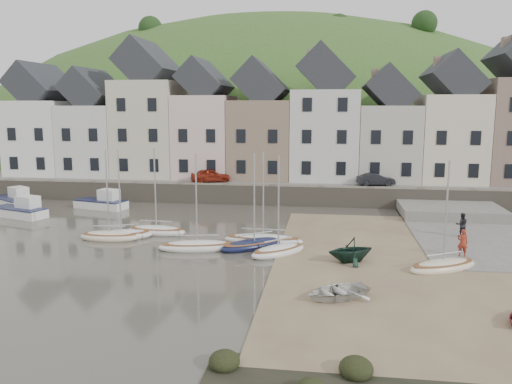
# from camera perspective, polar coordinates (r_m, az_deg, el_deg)

# --- Properties ---
(ground) EXTENTS (160.00, 160.00, 0.00)m
(ground) POSITION_cam_1_polar(r_m,az_deg,el_deg) (31.11, -1.56, -7.28)
(ground) COLOR #433F34
(ground) RESTS_ON ground
(quay_land) EXTENTS (90.00, 30.00, 1.50)m
(quay_land) POSITION_cam_1_polar(r_m,az_deg,el_deg) (62.11, 3.37, 1.88)
(quay_land) COLOR #365923
(quay_land) RESTS_ON ground
(quay_street) EXTENTS (70.00, 7.00, 0.10)m
(quay_street) POSITION_cam_1_polar(r_m,az_deg,el_deg) (50.65, 2.30, 1.07)
(quay_street) COLOR slate
(quay_street) RESTS_ON quay_land
(seawall) EXTENTS (70.00, 1.20, 1.80)m
(seawall) POSITION_cam_1_polar(r_m,az_deg,el_deg) (47.32, 1.87, -0.33)
(seawall) COLOR slate
(seawall) RESTS_ON ground
(beach) EXTENTS (18.00, 26.00, 0.06)m
(beach) POSITION_cam_1_polar(r_m,az_deg,el_deg) (31.27, 18.92, -7.66)
(beach) COLOR brown
(beach) RESTS_ON ground
(slipway) EXTENTS (8.00, 18.00, 0.12)m
(slipway) POSITION_cam_1_polar(r_m,az_deg,el_deg) (39.69, 22.48, -4.22)
(slipway) COLOR slate
(slipway) RESTS_ON ground
(hillside) EXTENTS (134.40, 84.00, 84.00)m
(hillside) POSITION_cam_1_polar(r_m,az_deg,el_deg) (93.87, 1.61, -7.19)
(hillside) COLOR #365923
(hillside) RESTS_ON ground
(townhouse_terrace) EXTENTS (61.05, 8.00, 13.93)m
(townhouse_terrace) POSITION_cam_1_polar(r_m,az_deg,el_deg) (53.48, 4.62, 7.71)
(townhouse_terrace) COLOR white
(townhouse_terrace) RESTS_ON quay_land
(sailboat_0) EXTENTS (4.42, 2.93, 6.32)m
(sailboat_0) POSITION_cam_1_polar(r_m,az_deg,el_deg) (36.55, -14.67, -4.60)
(sailboat_0) COLOR white
(sailboat_0) RESTS_ON ground
(sailboat_1) EXTENTS (4.43, 1.75, 6.32)m
(sailboat_1) POSITION_cam_1_polar(r_m,az_deg,el_deg) (37.28, -10.95, -4.19)
(sailboat_1) COLOR white
(sailboat_1) RESTS_ON ground
(sailboat_2) EXTENTS (4.14, 1.70, 6.32)m
(sailboat_2) POSITION_cam_1_polar(r_m,az_deg,el_deg) (36.45, -15.93, -4.70)
(sailboat_2) COLOR beige
(sailboat_2) RESTS_ON ground
(sailboat_3) EXTENTS (5.13, 2.51, 6.32)m
(sailboat_3) POSITION_cam_1_polar(r_m,az_deg,el_deg) (32.85, -6.52, -5.95)
(sailboat_3) COLOR white
(sailboat_3) RESTS_ON ground
(sailboat_4) EXTENTS (5.35, 1.68, 6.32)m
(sailboat_4) POSITION_cam_1_polar(r_m,az_deg,el_deg) (34.21, 0.81, -5.26)
(sailboat_4) COLOR white
(sailboat_4) RESTS_ON ground
(sailboat_5) EXTENTS (4.69, 4.12, 6.32)m
(sailboat_5) POSITION_cam_1_polar(r_m,az_deg,el_deg) (33.03, -0.18, -5.80)
(sailboat_5) COLOR #12183B
(sailboat_5) RESTS_ON ground
(sailboat_6) EXTENTS (3.86, 3.84, 6.32)m
(sailboat_6) POSITION_cam_1_polar(r_m,az_deg,el_deg) (31.67, 2.48, -6.48)
(sailboat_6) COLOR white
(sailboat_6) RESTS_ON ground
(sailboat_7) EXTENTS (4.52, 3.48, 6.32)m
(sailboat_7) POSITION_cam_1_polar(r_m,az_deg,el_deg) (30.54, 20.00, -7.67)
(sailboat_7) COLOR beige
(sailboat_7) RESTS_ON ground
(motorboat_0) EXTENTS (5.10, 4.07, 1.70)m
(motorboat_0) POSITION_cam_1_polar(r_m,az_deg,el_deg) (51.73, -25.37, -0.76)
(motorboat_0) COLOR white
(motorboat_0) RESTS_ON ground
(motorboat_1) EXTENTS (5.28, 3.19, 1.70)m
(motorboat_1) POSITION_cam_1_polar(r_m,az_deg,el_deg) (46.39, -24.58, -1.79)
(motorboat_1) COLOR white
(motorboat_1) RESTS_ON ground
(motorboat_2) EXTENTS (5.01, 2.86, 1.70)m
(motorboat_2) POSITION_cam_1_polar(r_m,az_deg,el_deg) (47.58, -16.59, -1.06)
(motorboat_2) COLOR white
(motorboat_2) RESTS_ON ground
(rowboat_white) EXTENTS (3.91, 3.63, 0.66)m
(rowboat_white) POSITION_cam_1_polar(r_m,az_deg,el_deg) (24.90, 8.97, -10.81)
(rowboat_white) COLOR silver
(rowboat_white) RESTS_ON beach
(rowboat_green) EXTENTS (3.55, 3.38, 1.46)m
(rowboat_green) POSITION_cam_1_polar(r_m,az_deg,el_deg) (30.38, 10.43, -6.30)
(rowboat_green) COLOR #142E24
(rowboat_green) RESTS_ON beach
(person_red) EXTENTS (0.61, 0.41, 1.65)m
(person_red) POSITION_cam_1_polar(r_m,az_deg,el_deg) (33.14, 21.90, -5.23)
(person_red) COLOR maroon
(person_red) RESTS_ON slipway
(person_dark) EXTENTS (0.83, 0.66, 1.65)m
(person_dark) POSITION_cam_1_polar(r_m,az_deg,el_deg) (38.05, 21.82, -3.38)
(person_dark) COLOR black
(person_dark) RESTS_ON slipway
(car_left) EXTENTS (4.13, 2.75, 1.31)m
(car_left) POSITION_cam_1_polar(r_m,az_deg,el_deg) (50.63, -5.08, 1.84)
(car_left) COLOR maroon
(car_left) RESTS_ON quay_street
(car_right) EXTENTS (3.67, 1.88, 1.15)m
(car_right) POSITION_cam_1_polar(r_m,az_deg,el_deg) (49.53, 13.12, 1.37)
(car_right) COLOR black
(car_right) RESTS_ON quay_street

